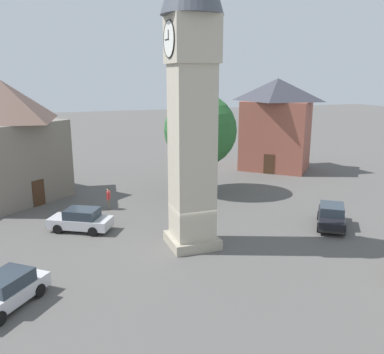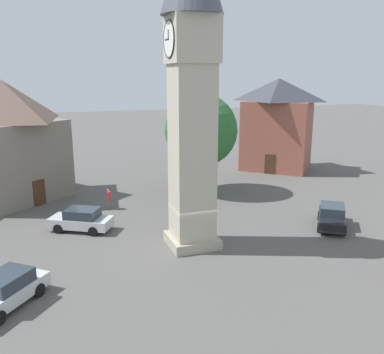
# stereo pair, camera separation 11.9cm
# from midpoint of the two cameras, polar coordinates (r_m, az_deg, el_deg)

# --- Properties ---
(ground_plane) EXTENTS (200.00, 200.00, 0.00)m
(ground_plane) POSITION_cam_midpoint_polar(r_m,az_deg,el_deg) (25.76, -0.13, -9.34)
(ground_plane) COLOR #565451
(clock_tower) EXTENTS (3.48, 3.48, 19.16)m
(clock_tower) POSITION_cam_midpoint_polar(r_m,az_deg,el_deg) (23.69, -0.15, 16.36)
(clock_tower) COLOR #A59C89
(clock_tower) RESTS_ON ground
(car_blue_kerb) EXTENTS (4.26, 3.93, 1.53)m
(car_blue_kerb) POSITION_cam_midpoint_polar(r_m,az_deg,el_deg) (20.91, -24.51, -14.17)
(car_blue_kerb) COLOR silver
(car_blue_kerb) RESTS_ON ground
(car_silver_kerb) EXTENTS (4.32, 3.82, 1.53)m
(car_silver_kerb) POSITION_cam_midpoint_polar(r_m,az_deg,el_deg) (29.96, 18.61, -5.14)
(car_silver_kerb) COLOR black
(car_silver_kerb) RESTS_ON ground
(car_red_corner) EXTENTS (3.54, 4.42, 1.53)m
(car_red_corner) POSITION_cam_midpoint_polar(r_m,az_deg,el_deg) (28.69, -15.24, -5.74)
(car_red_corner) COLOR silver
(car_red_corner) RESTS_ON ground
(pedestrian) EXTENTS (0.52, 0.34, 1.69)m
(pedestrian) POSITION_cam_midpoint_polar(r_m,az_deg,el_deg) (32.61, -11.57, -2.69)
(pedestrian) COLOR #706656
(pedestrian) RESTS_ON ground
(tree) EXTENTS (6.30, 6.30, 8.69)m
(tree) POSITION_cam_midpoint_polar(r_m,az_deg,el_deg) (35.83, 1.08, 6.48)
(tree) COLOR brown
(tree) RESTS_ON ground
(building_shop_left) EXTENTS (10.91, 10.92, 9.88)m
(building_shop_left) POSITION_cam_midpoint_polar(r_m,az_deg,el_deg) (37.28, -24.51, 4.76)
(building_shop_left) COLOR slate
(building_shop_left) RESTS_ON ground
(building_corner_back) EXTENTS (8.99, 9.08, 9.85)m
(building_corner_back) POSITION_cam_midpoint_polar(r_m,az_deg,el_deg) (46.11, 11.48, 7.21)
(building_corner_back) COLOR #995142
(building_corner_back) RESTS_ON ground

